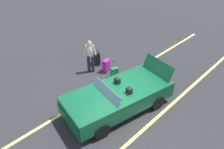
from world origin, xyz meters
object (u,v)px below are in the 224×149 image
suitcase_large_black (97,57)px  suitcase_medium_bright (106,66)px  traveler_person (90,55)px  convertible_car (114,99)px  suitcase_small_carryon (114,72)px

suitcase_large_black → suitcase_medium_bright: bearing=-65.4°
suitcase_large_black → traveler_person: (0.71, 0.34, 0.56)m
convertible_car → suitcase_large_black: (-1.93, -3.10, -0.22)m
traveler_person → suitcase_large_black: bearing=160.9°
suitcase_large_black → suitcase_small_carryon: suitcase_large_black is taller
suitcase_small_carryon → convertible_car: bearing=-23.0°
convertible_car → suitcase_small_carryon: (-1.67, -1.60, -0.34)m
suitcase_medium_bright → suitcase_small_carryon: bearing=-21.9°
convertible_car → suitcase_small_carryon: convertible_car is taller
suitcase_medium_bright → suitcase_large_black: bearing=156.7°
suitcase_large_black → suitcase_medium_bright: suitcase_large_black is taller
suitcase_small_carryon → traveler_person: size_ratio=0.51×
suitcase_medium_bright → suitcase_small_carryon: 0.65m
suitcase_medium_bright → traveler_person: (0.55, -0.52, 0.62)m
convertible_car → suitcase_large_black: size_ratio=4.56×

